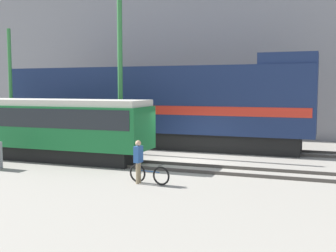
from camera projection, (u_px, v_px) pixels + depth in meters
The scene contains 10 objects.
ground_plane at pixel (187, 161), 20.76m from camera, with size 120.00×120.00×0.00m, color gray.
track_near at pixel (174, 167), 18.94m from camera, with size 60.00×1.51×0.14m.
track_far at pixel (209, 148), 24.65m from camera, with size 60.00×1.51×0.14m.
building_backdrop at pixel (240, 31), 32.51m from camera, with size 46.96×6.00×15.96m.
freight_locomotive at pixel (156, 105), 25.58m from camera, with size 18.80×3.04×5.43m.
streetcar at pixel (54, 125), 20.98m from camera, with size 9.90×2.54×3.03m.
bicycle at pixel (149, 174), 15.85m from camera, with size 1.73×0.44×0.77m.
person at pixel (138, 157), 15.84m from camera, with size 0.27×0.39×1.64m.
utility_pole_left at pixel (11, 88), 25.49m from camera, with size 0.22×0.22×7.13m.
utility_pole_center at pixel (120, 73), 22.84m from camera, with size 0.27×0.27×8.85m.
Camera 1 is at (6.26, -19.56, 3.63)m, focal length 45.00 mm.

